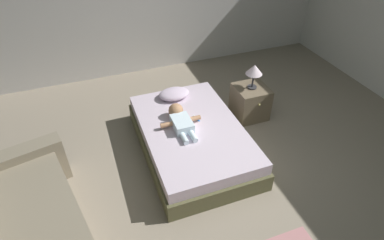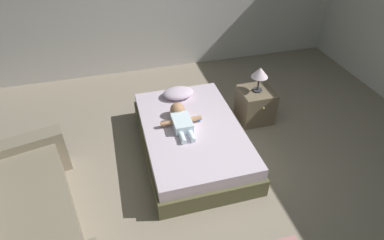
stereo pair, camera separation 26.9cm
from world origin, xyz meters
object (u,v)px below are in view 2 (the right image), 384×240
object	(u,v)px
toothbrush	(197,118)
couch	(15,220)
bed	(192,139)
nightstand	(255,105)
pillow	(178,93)
lamp	(260,73)
baby	(180,119)

from	to	relation	value
toothbrush	couch	world-z (taller)	couch
bed	toothbrush	distance (m)	0.26
bed	nightstand	size ratio (longest dim) A/B	3.94
pillow	lamp	xyz separation A→B (m)	(1.04, -0.27, 0.30)
nightstand	pillow	bearing A→B (deg)	165.36
nightstand	lamp	size ratio (longest dim) A/B	1.35
couch	nightstand	bearing A→B (deg)	21.86
baby	nightstand	xyz separation A→B (m)	(1.15, 0.31, -0.21)
toothbrush	couch	bearing A→B (deg)	-155.82
baby	couch	bearing A→B (deg)	-154.08
baby	nightstand	distance (m)	1.21
couch	nightstand	size ratio (longest dim) A/B	4.19
toothbrush	couch	size ratio (longest dim) A/B	0.06
bed	couch	distance (m)	2.06
baby	couch	size ratio (longest dim) A/B	0.32
baby	lamp	bearing A→B (deg)	15.07
bed	couch	bearing A→B (deg)	-157.93
couch	nightstand	xyz separation A→B (m)	(2.94, 1.18, -0.04)
bed	couch	world-z (taller)	couch
bed	baby	distance (m)	0.30
pillow	lamp	bearing A→B (deg)	-14.64
nightstand	lamp	bearing A→B (deg)	90.00
bed	lamp	bearing A→B (deg)	21.47
couch	nightstand	distance (m)	3.17
pillow	lamp	size ratio (longest dim) A/B	1.19
lamp	nightstand	bearing A→B (deg)	-90.00
bed	baby	xyz separation A→B (m)	(-0.12, 0.10, 0.26)
toothbrush	couch	xyz separation A→B (m)	(-2.01, -0.90, -0.12)
pillow	couch	distance (m)	2.40
pillow	baby	distance (m)	0.59
toothbrush	baby	bearing A→B (deg)	-171.49
toothbrush	lamp	bearing A→B (deg)	16.59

